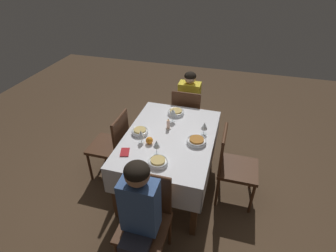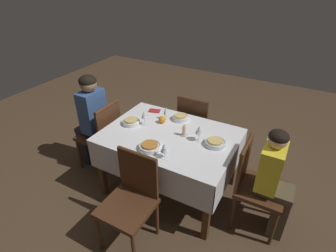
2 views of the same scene
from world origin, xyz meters
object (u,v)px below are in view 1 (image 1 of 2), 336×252
at_px(person_child_yellow, 190,102).
at_px(wine_glass_west, 173,112).
at_px(bowl_north, 197,141).
at_px(chair_north, 232,163).
at_px(chair_west, 187,114).
at_px(wine_glass_south, 141,134).
at_px(wine_glass_east, 157,144).
at_px(bowl_west, 176,112).
at_px(wine_glass_north, 204,126).
at_px(dining_table, 170,143).
at_px(chair_east, 146,216).
at_px(bowl_south, 140,131).
at_px(bowl_east, 158,162).
at_px(napkin_red_folded, 125,152).
at_px(candle_centerpiece, 168,125).
at_px(person_adult_denim, 138,218).
at_px(orange_fruit, 149,140).
at_px(chair_south, 113,143).

bearing_deg(person_child_yellow, wine_glass_west, 85.87).
bearing_deg(bowl_north, chair_north, 97.46).
height_order(chair_west, chair_north, same).
distance_m(chair_west, wine_glass_south, 1.17).
relative_size(wine_glass_east, bowl_west, 0.82).
distance_m(wine_glass_east, bowl_north, 0.46).
bearing_deg(chair_north, wine_glass_north, 69.58).
bearing_deg(person_child_yellow, dining_table, 89.41).
xyz_separation_m(chair_east, bowl_north, (-0.86, 0.27, 0.26)).
relative_size(chair_east, bowl_south, 4.87).
relative_size(bowl_east, napkin_red_folded, 1.28).
bearing_deg(napkin_red_folded, person_child_yellow, 165.74).
xyz_separation_m(bowl_south, napkin_red_folded, (0.36, -0.03, -0.02)).
distance_m(chair_north, wine_glass_north, 0.51).
distance_m(bowl_north, candle_centerpiece, 0.41).
xyz_separation_m(person_adult_denim, wine_glass_north, (-1.19, 0.32, 0.16)).
height_order(chair_west, orange_fruit, chair_west).
bearing_deg(chair_north, bowl_west, 58.70).
bearing_deg(bowl_north, wine_glass_south, -76.04).
distance_m(wine_glass_south, napkin_red_folded, 0.25).
xyz_separation_m(chair_east, bowl_south, (-0.86, -0.37, 0.26)).
relative_size(chair_east, person_child_yellow, 0.82).
xyz_separation_m(chair_south, wine_glass_south, (0.17, 0.45, 0.34)).
height_order(chair_north, chair_south, same).
height_order(wine_glass_east, orange_fruit, wine_glass_east).
distance_m(bowl_south, candle_centerpiece, 0.33).
bearing_deg(dining_table, bowl_east, 1.72).
distance_m(dining_table, candle_centerpiece, 0.21).
bearing_deg(chair_west, person_adult_denim, 90.69).
bearing_deg(candle_centerpiece, wine_glass_west, 176.50).
relative_size(chair_south, bowl_east, 4.65).
bearing_deg(bowl_south, person_child_yellow, 162.78).
height_order(person_adult_denim, orange_fruit, person_adult_denim).
height_order(chair_west, person_child_yellow, person_child_yellow).
bearing_deg(chair_north, napkin_red_folded, 110.80).
relative_size(chair_south, person_adult_denim, 0.74).
relative_size(person_adult_denim, bowl_east, 6.25).
bearing_deg(wine_glass_west, candle_centerpiece, -3.50).
height_order(chair_west, bowl_west, chair_west).
distance_m(bowl_south, orange_fruit, 0.22).
height_order(chair_north, bowl_west, chair_north).
bearing_deg(bowl_east, wine_glass_west, -175.72).
bearing_deg(orange_fruit, person_child_yellow, 171.73).
distance_m(chair_east, orange_fruit, 0.79).
bearing_deg(bowl_east, bowl_north, 145.30).
relative_size(bowl_south, candle_centerpiece, 1.37).
relative_size(person_adult_denim, wine_glass_east, 7.22).
distance_m(bowl_east, wine_glass_north, 0.70).
height_order(chair_west, person_adult_denim, person_adult_denim).
xyz_separation_m(chair_north, person_adult_denim, (1.06, -0.68, 0.18)).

